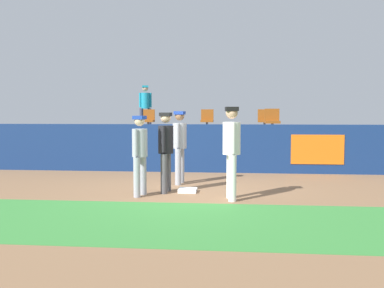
% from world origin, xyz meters
% --- Properties ---
extents(ground_plane, '(60.00, 60.00, 0.00)m').
position_xyz_m(ground_plane, '(0.00, 0.00, 0.00)').
color(ground_plane, '#846042').
extents(grass_foreground_strip, '(18.00, 2.80, 0.01)m').
position_xyz_m(grass_foreground_strip, '(0.00, -2.55, 0.00)').
color(grass_foreground_strip, '#388438').
rests_on(grass_foreground_strip, ground_plane).
extents(first_base, '(0.40, 0.40, 0.08)m').
position_xyz_m(first_base, '(0.03, 0.01, 0.04)').
color(first_base, white).
rests_on(first_base, ground_plane).
extents(player_fielder_home, '(0.40, 0.60, 1.87)m').
position_xyz_m(player_fielder_home, '(1.00, -0.72, 1.08)').
color(player_fielder_home, white).
rests_on(player_fielder_home, ground_plane).
extents(player_runner_visitor, '(0.38, 0.50, 1.80)m').
position_xyz_m(player_runner_visitor, '(-0.28, 1.09, 1.04)').
color(player_runner_visitor, '#9EA3AD').
rests_on(player_runner_visitor, ground_plane).
extents(player_coach_visitor, '(0.39, 0.47, 1.70)m').
position_xyz_m(player_coach_visitor, '(-0.93, -0.52, 0.98)').
color(player_coach_visitor, '#9EA3AD').
rests_on(player_coach_visitor, ground_plane).
extents(player_umpire, '(0.37, 0.49, 1.76)m').
position_xyz_m(player_umpire, '(-0.45, -0.06, 1.02)').
color(player_umpire, '#4C4C51').
rests_on(player_umpire, ground_plane).
extents(field_wall, '(18.00, 0.26, 1.42)m').
position_xyz_m(field_wall, '(0.02, 3.28, 0.71)').
color(field_wall, navy).
rests_on(field_wall, ground_plane).
extents(bleacher_platform, '(18.00, 4.80, 1.07)m').
position_xyz_m(bleacher_platform, '(0.00, 5.85, 0.53)').
color(bleacher_platform, '#59595E').
rests_on(bleacher_platform, ground_plane).
extents(seat_back_left, '(0.44, 0.44, 0.84)m').
position_xyz_m(seat_back_left, '(-2.17, 6.52, 1.54)').
color(seat_back_left, '#4C4C51').
rests_on(seat_back_left, bleacher_platform).
extents(seat_back_right, '(0.47, 0.44, 0.84)m').
position_xyz_m(seat_back_right, '(2.18, 6.52, 1.54)').
color(seat_back_right, '#4C4C51').
rests_on(seat_back_right, bleacher_platform).
extents(seat_front_right, '(0.48, 0.44, 0.84)m').
position_xyz_m(seat_front_right, '(2.30, 4.72, 1.54)').
color(seat_front_right, '#4C4C51').
rests_on(seat_front_right, bleacher_platform).
extents(seat_back_center, '(0.47, 0.44, 0.84)m').
position_xyz_m(seat_back_center, '(0.06, 6.52, 1.54)').
color(seat_back_center, '#4C4C51').
rests_on(seat_back_center, bleacher_platform).
extents(spectator_hooded, '(0.49, 0.42, 1.81)m').
position_xyz_m(spectator_hooded, '(-2.49, 7.55, 2.11)').
color(spectator_hooded, '#33384C').
rests_on(spectator_hooded, bleacher_platform).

